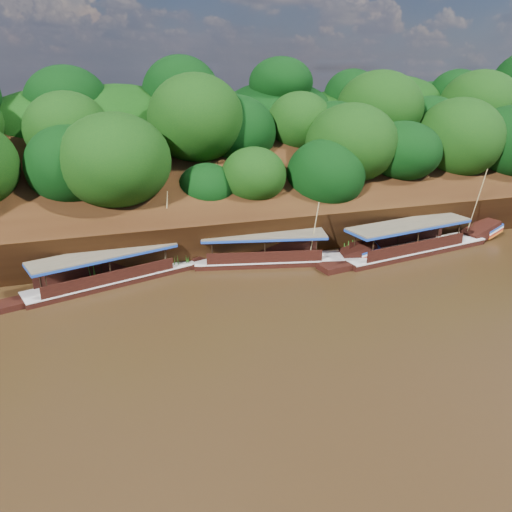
% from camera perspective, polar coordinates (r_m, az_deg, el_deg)
% --- Properties ---
extents(ground, '(160.00, 160.00, 0.00)m').
position_cam_1_polar(ground, '(32.13, 5.53, -6.21)').
color(ground, black).
rests_on(ground, ground).
extents(riverbank, '(120.00, 30.06, 19.40)m').
position_cam_1_polar(riverbank, '(51.85, -4.34, 6.56)').
color(riverbank, black).
rests_on(riverbank, ground).
extents(boat_0, '(16.77, 4.90, 7.32)m').
position_cam_1_polar(boat_0, '(44.19, 18.49, 1.28)').
color(boat_0, black).
rests_on(boat_0, ground).
extents(boat_1, '(14.66, 5.11, 5.55)m').
position_cam_1_polar(boat_1, '(39.42, 3.03, -0.02)').
color(boat_1, black).
rests_on(boat_1, ground).
extents(boat_2, '(15.23, 6.47, 6.40)m').
position_cam_1_polar(boat_2, '(37.52, -14.42, -1.81)').
color(boat_2, black).
rests_on(boat_2, ground).
extents(reeds, '(50.91, 2.46, 2.06)m').
position_cam_1_polar(reeds, '(39.02, -4.32, 0.15)').
color(reeds, '#245816').
rests_on(reeds, ground).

